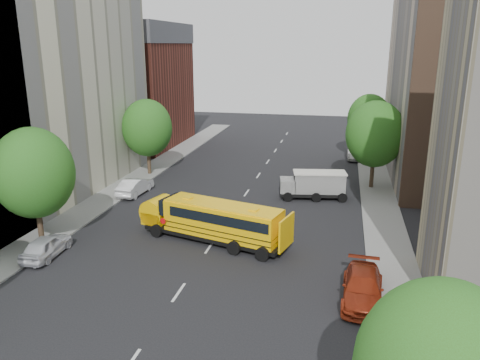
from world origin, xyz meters
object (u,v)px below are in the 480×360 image
(parked_car_3, at_px, (363,287))
(street_tree_1, at_px, (34,173))
(safari_truck, at_px, (314,184))
(parked_car_1, at_px, (135,186))
(school_bus, at_px, (212,219))
(street_tree_2, at_px, (147,128))
(parked_car_0, at_px, (46,246))
(street_tree_4, at_px, (375,134))
(parked_car_5, at_px, (354,153))
(street_tree_5, at_px, (369,119))

(parked_car_3, bearing_deg, street_tree_1, 175.03)
(safari_truck, xyz_separation_m, parked_car_1, (-15.58, -2.30, -0.52))
(school_bus, relative_size, parked_car_3, 2.03)
(safari_truck, bearing_deg, street_tree_2, 156.63)
(street_tree_1, distance_m, school_bus, 11.84)
(parked_car_0, height_order, parked_car_1, parked_car_1)
(street_tree_1, height_order, parked_car_3, street_tree_1)
(street_tree_1, xyz_separation_m, parked_car_0, (1.40, -1.52, -4.25))
(street_tree_2, relative_size, street_tree_4, 0.95)
(school_bus, height_order, parked_car_5, school_bus)
(street_tree_1, height_order, parked_car_5, street_tree_1)
(parked_car_5, bearing_deg, parked_car_0, -123.44)
(street_tree_1, relative_size, parked_car_3, 1.57)
(safari_truck, relative_size, parked_car_3, 1.15)
(street_tree_1, xyz_separation_m, parked_car_3, (20.60, -2.66, -4.22))
(street_tree_5, bearing_deg, safari_truck, -107.22)
(safari_truck, bearing_deg, school_bus, -128.87)
(street_tree_5, bearing_deg, parked_car_5, -158.52)
(street_tree_4, relative_size, safari_truck, 1.40)
(school_bus, relative_size, parked_car_0, 2.50)
(street_tree_2, height_order, parked_car_1, street_tree_2)
(street_tree_4, distance_m, parked_car_1, 22.03)
(parked_car_0, relative_size, parked_car_5, 0.94)
(street_tree_4, distance_m, safari_truck, 7.57)
(parked_car_3, distance_m, parked_car_5, 32.11)
(safari_truck, height_order, parked_car_5, safari_truck)
(safari_truck, relative_size, parked_car_5, 1.33)
(safari_truck, relative_size, parked_car_0, 1.42)
(safari_truck, height_order, parked_car_3, safari_truck)
(street_tree_2, distance_m, street_tree_5, 25.06)
(school_bus, bearing_deg, street_tree_1, -149.04)
(parked_car_0, height_order, parked_car_5, parked_car_5)
(parked_car_0, bearing_deg, street_tree_5, -126.11)
(street_tree_2, height_order, street_tree_5, street_tree_2)
(street_tree_2, xyz_separation_m, school_bus, (10.93, -14.94, -3.25))
(school_bus, xyz_separation_m, parked_car_5, (9.67, 26.39, -0.86))
(street_tree_5, relative_size, school_bus, 0.73)
(street_tree_1, relative_size, street_tree_5, 1.05)
(street_tree_1, distance_m, parked_car_0, 4.73)
(street_tree_2, relative_size, parked_car_5, 1.77)
(street_tree_5, bearing_deg, street_tree_4, -90.00)
(street_tree_5, distance_m, parked_car_1, 27.96)
(school_bus, bearing_deg, parked_car_1, 153.76)
(parked_car_0, bearing_deg, street_tree_4, -139.49)
(parked_car_3, bearing_deg, street_tree_2, 137.30)
(street_tree_1, height_order, parked_car_0, street_tree_1)
(parked_car_3, bearing_deg, school_bus, 151.80)
(street_tree_2, distance_m, street_tree_4, 22.00)
(street_tree_2, distance_m, school_bus, 18.80)
(street_tree_4, height_order, parked_car_1, street_tree_4)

